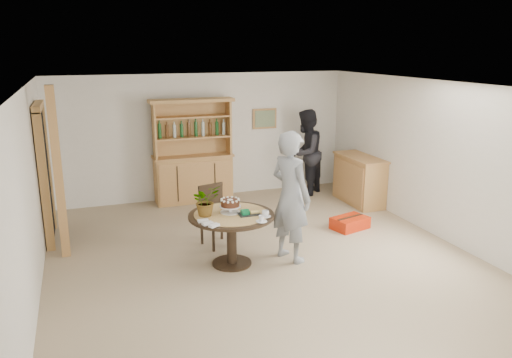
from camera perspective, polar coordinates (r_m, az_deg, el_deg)
The scene contains 17 objects.
ground at distance 7.30m, azimuth 1.03°, elevation -9.39°, with size 7.00×7.00×0.00m, color tan.
room_shell at distance 6.78m, azimuth 1.10°, elevation 4.17°, with size 6.04×7.04×2.52m.
doorway at distance 8.45m, azimuth -23.05°, elevation 0.72°, with size 0.13×1.10×2.18m.
pine_post at distance 7.63m, azimuth -21.68°, elevation 0.54°, with size 0.12×0.12×2.50m, color #BD814F.
hutch at distance 9.95m, azimuth -7.21°, elevation 1.34°, with size 1.62×0.54×2.04m.
sideboard at distance 10.00m, azimuth 11.72°, elevation -0.07°, with size 0.54×1.26×0.94m.
dining_table at distance 7.00m, azimuth -2.82°, elevation -5.17°, with size 1.20×1.20×0.76m.
dining_chair at distance 7.76m, azimuth -4.76°, elevation -3.68°, with size 0.51×0.51×0.95m.
birthday_cake at distance 6.95m, azimuth -2.97°, elevation -2.88°, with size 0.30×0.30×0.20m.
flower_vase at distance 6.84m, azimuth -5.79°, elevation -2.47°, with size 0.38×0.33×0.42m, color #3F7233.
gift_tray at distance 6.89m, azimuth -0.83°, elevation -3.88°, with size 0.30×0.20×0.08m.
coffee_cup_a at distance 6.80m, azimuth 1.08°, elevation -4.01°, with size 0.15×0.15×0.09m.
coffee_cup_b at distance 6.61m, azimuth 0.63°, elevation -4.61°, with size 0.15×0.15×0.08m.
napkins at distance 6.55m, azimuth -5.48°, elevation -5.05°, with size 0.24×0.33×0.03m.
teen_boy at distance 7.08m, azimuth 3.97°, elevation -2.02°, with size 0.69×0.45×1.89m, color gray.
adult_person at distance 10.32m, azimuth 5.70°, elevation 3.01°, with size 0.86×0.67×1.78m, color black.
red_suitcase at distance 8.66m, azimuth 10.68°, elevation -4.95°, with size 0.68×0.54×0.21m.
Camera 1 is at (-2.37, -6.21, 3.00)m, focal length 35.00 mm.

